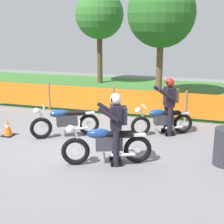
{
  "coord_description": "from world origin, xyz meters",
  "views": [
    {
      "loc": [
        3.25,
        -7.94,
        3.23
      ],
      "look_at": [
        0.77,
        0.18,
        0.9
      ],
      "focal_mm": 52.6,
      "sensor_mm": 36.0,
      "label": 1
    }
  ],
  "objects_px": {
    "motorcycle_lead": "(106,144)",
    "motorcycle_third": "(162,120)",
    "rider_third": "(169,103)",
    "motorcycle_trailing": "(65,121)",
    "rider_lead": "(116,125)",
    "traffic_cone": "(8,127)"
  },
  "relations": [
    {
      "from": "motorcycle_trailing",
      "to": "motorcycle_lead",
      "type": "bearing_deg",
      "value": 107.38
    },
    {
      "from": "motorcycle_trailing",
      "to": "motorcycle_third",
      "type": "relative_size",
      "value": 1.01
    },
    {
      "from": "motorcycle_trailing",
      "to": "rider_third",
      "type": "xyz_separation_m",
      "value": [
        2.84,
        1.1,
        0.49
      ]
    },
    {
      "from": "motorcycle_third",
      "to": "traffic_cone",
      "type": "xyz_separation_m",
      "value": [
        -4.29,
        -1.42,
        -0.18
      ]
    },
    {
      "from": "motorcycle_lead",
      "to": "rider_third",
      "type": "distance_m",
      "value": 2.82
    },
    {
      "from": "rider_lead",
      "to": "rider_third",
      "type": "distance_m",
      "value": 2.62
    },
    {
      "from": "rider_lead",
      "to": "traffic_cone",
      "type": "relative_size",
      "value": 3.19
    },
    {
      "from": "motorcycle_trailing",
      "to": "traffic_cone",
      "type": "bearing_deg",
      "value": -17.95
    },
    {
      "from": "motorcycle_lead",
      "to": "rider_third",
      "type": "height_order",
      "value": "rider_third"
    },
    {
      "from": "motorcycle_lead",
      "to": "rider_lead",
      "type": "distance_m",
      "value": 0.52
    },
    {
      "from": "rider_lead",
      "to": "motorcycle_trailing",
      "type": "bearing_deg",
      "value": -56.63
    },
    {
      "from": "motorcycle_trailing",
      "to": "traffic_cone",
      "type": "relative_size",
      "value": 3.31
    },
    {
      "from": "motorcycle_trailing",
      "to": "traffic_cone",
      "type": "height_order",
      "value": "motorcycle_trailing"
    },
    {
      "from": "motorcycle_lead",
      "to": "motorcycle_third",
      "type": "distance_m",
      "value": 2.62
    },
    {
      "from": "motorcycle_third",
      "to": "motorcycle_trailing",
      "type": "bearing_deg",
      "value": -7.29
    },
    {
      "from": "traffic_cone",
      "to": "rider_lead",
      "type": "bearing_deg",
      "value": -14.73
    },
    {
      "from": "motorcycle_trailing",
      "to": "rider_lead",
      "type": "bearing_deg",
      "value": 112.29
    },
    {
      "from": "motorcycle_lead",
      "to": "motorcycle_trailing",
      "type": "distance_m",
      "value": 2.26
    },
    {
      "from": "motorcycle_lead",
      "to": "rider_lead",
      "type": "bearing_deg",
      "value": -179.49
    },
    {
      "from": "motorcycle_third",
      "to": "rider_third",
      "type": "relative_size",
      "value": 1.03
    },
    {
      "from": "motorcycle_trailing",
      "to": "rider_third",
      "type": "bearing_deg",
      "value": 168.54
    },
    {
      "from": "motorcycle_lead",
      "to": "motorcycle_third",
      "type": "height_order",
      "value": "motorcycle_lead"
    }
  ]
}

